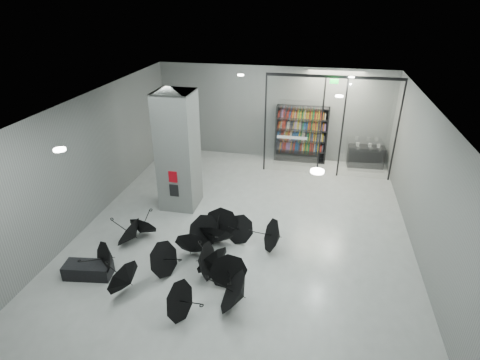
% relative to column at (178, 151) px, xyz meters
% --- Properties ---
extents(room, '(14.00, 14.02, 4.01)m').
position_rel_column_xyz_m(room, '(2.50, -2.00, 0.84)').
color(room, gray).
rests_on(room, ground).
extents(column, '(1.20, 1.20, 4.00)m').
position_rel_column_xyz_m(column, '(0.00, 0.00, 0.00)').
color(column, slate).
rests_on(column, ground).
extents(fire_cabinet, '(0.28, 0.04, 0.38)m').
position_rel_column_xyz_m(fire_cabinet, '(0.00, -0.62, -0.65)').
color(fire_cabinet, '#A50A07').
rests_on(fire_cabinet, column).
extents(info_panel, '(0.30, 0.03, 0.42)m').
position_rel_column_xyz_m(info_panel, '(0.00, -0.62, -1.15)').
color(info_panel, black).
rests_on(info_panel, column).
extents(exit_sign, '(0.30, 0.06, 0.15)m').
position_rel_column_xyz_m(exit_sign, '(4.90, 3.30, 1.82)').
color(exit_sign, '#0CE533').
rests_on(exit_sign, room).
extents(glass_partition, '(5.06, 0.08, 4.00)m').
position_rel_column_xyz_m(glass_partition, '(4.89, 3.50, 0.18)').
color(glass_partition, silver).
rests_on(glass_partition, ground).
extents(bench, '(1.28, 0.69, 0.39)m').
position_rel_column_xyz_m(bench, '(-1.12, -4.15, -1.80)').
color(bench, black).
rests_on(bench, ground).
extents(bookshelf, '(2.22, 0.45, 2.44)m').
position_rel_column_xyz_m(bookshelf, '(3.80, 4.75, -0.78)').
color(bookshelf, black).
rests_on(bookshelf, ground).
extents(shop_counter, '(1.51, 0.66, 0.89)m').
position_rel_column_xyz_m(shop_counter, '(6.58, 4.70, -1.56)').
color(shop_counter, black).
rests_on(shop_counter, ground).
extents(umbrella_cluster, '(5.44, 4.51, 1.33)m').
position_rel_column_xyz_m(umbrella_cluster, '(1.52, -3.15, -1.69)').
color(umbrella_cluster, black).
rests_on(umbrella_cluster, ground).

